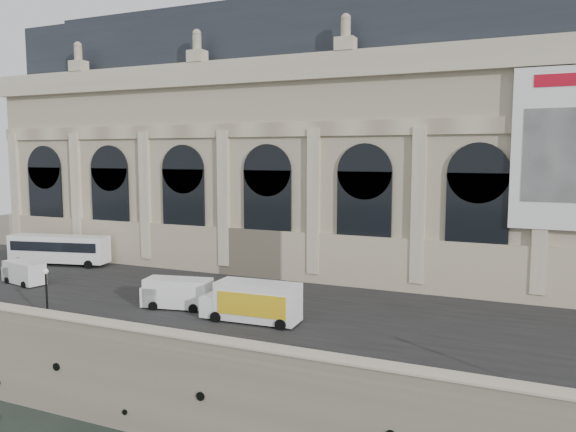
# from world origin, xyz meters

# --- Properties ---
(quay) EXTENTS (160.00, 70.00, 6.00)m
(quay) POSITION_xyz_m (0.00, 35.00, 3.00)
(quay) COLOR gray
(quay) RESTS_ON ground
(street) EXTENTS (160.00, 24.00, 0.06)m
(street) POSITION_xyz_m (0.00, 14.00, 6.03)
(street) COLOR #2D2D2D
(street) RESTS_ON quay
(parapet) EXTENTS (160.00, 1.40, 1.21)m
(parapet) POSITION_xyz_m (0.00, 0.60, 6.62)
(parapet) COLOR gray
(parapet) RESTS_ON quay
(museum) EXTENTS (69.00, 18.70, 29.10)m
(museum) POSITION_xyz_m (-5.98, 30.86, 19.72)
(museum) COLOR #B4A68A
(museum) RESTS_ON quay
(bus_left) EXTENTS (11.84, 4.85, 3.42)m
(bus_left) POSITION_xyz_m (-28.75, 18.52, 7.92)
(bus_left) COLOR white
(bus_left) RESTS_ON quay
(van_b) EXTENTS (5.27, 2.89, 2.22)m
(van_b) POSITION_xyz_m (-24.82, 10.13, 7.13)
(van_b) COLOR white
(van_b) RESTS_ON quay
(van_c) EXTENTS (5.90, 3.16, 2.49)m
(van_c) POSITION_xyz_m (-6.21, 8.90, 7.27)
(van_c) COLOR white
(van_c) RESTS_ON quay
(box_truck) EXTENTS (7.67, 2.99, 3.05)m
(box_truck) POSITION_xyz_m (1.41, 8.18, 7.53)
(box_truck) COLOR white
(box_truck) RESTS_ON quay
(lamp_left) EXTENTS (0.42, 0.42, 4.10)m
(lamp_left) POSITION_xyz_m (-12.69, 1.86, 8.04)
(lamp_left) COLOR black
(lamp_left) RESTS_ON quay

